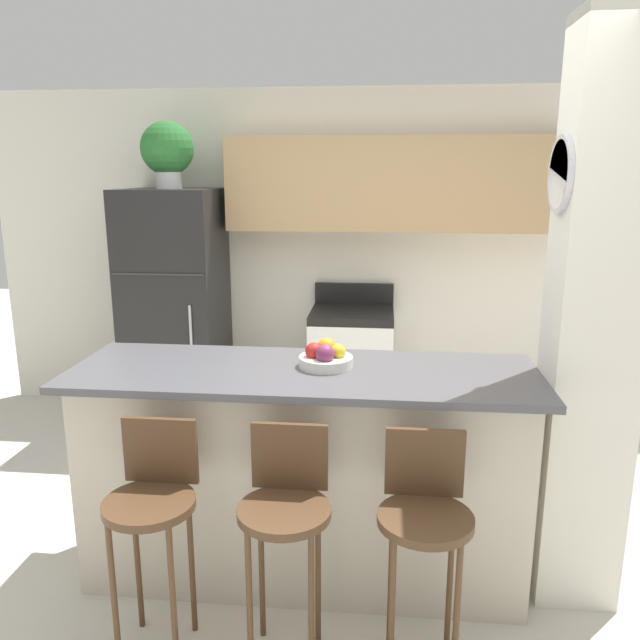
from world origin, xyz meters
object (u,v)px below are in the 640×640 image
fruit_bowl (325,357)px  bar_stool_mid (286,511)px  bar_stool_right (425,519)px  stove_range (352,367)px  trash_bin (244,411)px  potted_plant_on_fridge (167,151)px  bar_stool_left (153,504)px  refrigerator (176,309)px

fruit_bowl → bar_stool_mid: bearing=-99.4°
bar_stool_mid → bar_stool_right: (0.54, 0.00, 0.00)m
stove_range → bar_stool_right: stove_range is taller
trash_bin → bar_stool_right: bearing=-60.7°
stove_range → potted_plant_on_fridge: potted_plant_on_fridge is taller
bar_stool_right → bar_stool_mid: bearing=180.0°
bar_stool_left → trash_bin: bearing=93.1°
fruit_bowl → trash_bin: (-0.75, 1.52, -0.90)m
stove_range → potted_plant_on_fridge: size_ratio=2.24×
bar_stool_left → fruit_bowl: (0.64, 0.60, 0.45)m
bar_stool_mid → potted_plant_on_fridge: size_ratio=2.01×
stove_range → potted_plant_on_fridge: bearing=-177.3°
stove_range → trash_bin: size_ratio=2.82×
bar_stool_right → trash_bin: size_ratio=2.52×
stove_range → fruit_bowl: 1.93m
stove_range → fruit_bowl: size_ratio=4.26×
bar_stool_left → refrigerator: bearing=106.1°
refrigerator → trash_bin: bearing=-23.1°
potted_plant_on_fridge → fruit_bowl: 2.41m
stove_range → potted_plant_on_fridge: (-1.35, -0.06, 1.61)m
fruit_bowl → bar_stool_left: bearing=-136.7°
stove_range → trash_bin: stove_range is taller
bar_stool_left → fruit_bowl: size_ratio=3.82×
stove_range → fruit_bowl: (-0.03, -1.82, 0.63)m
refrigerator → trash_bin: refrigerator is taller
bar_stool_mid → trash_bin: (-0.65, 2.11, -0.45)m
bar_stool_right → fruit_bowl: 0.87m
bar_stool_mid → bar_stool_right: same height
bar_stool_left → trash_bin: bar_stool_left is taller
bar_stool_left → bar_stool_mid: (0.54, 0.00, 0.00)m
bar_stool_left → potted_plant_on_fridge: size_ratio=2.01×
bar_stool_right → trash_bin: bearing=119.3°
bar_stool_left → trash_bin: size_ratio=2.52×
potted_plant_on_fridge → trash_bin: size_ratio=1.26×
stove_range → trash_bin: (-0.78, -0.31, -0.27)m
stove_range → bar_stool_mid: stove_range is taller
bar_stool_mid → fruit_bowl: (0.10, 0.60, 0.45)m
bar_stool_left → stove_range: bearing=74.6°
refrigerator → bar_stool_left: size_ratio=1.89×
stove_range → bar_stool_left: 2.52m
trash_bin → stove_range: bearing=21.4°
refrigerator → bar_stool_left: refrigerator is taller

